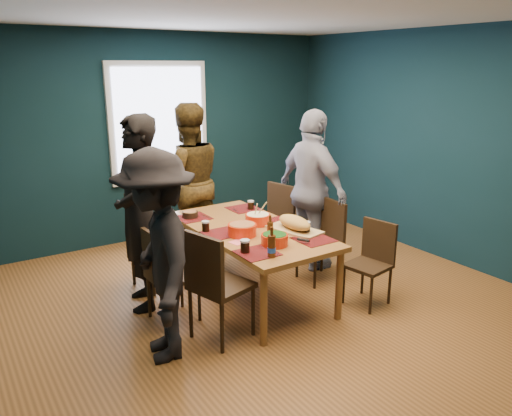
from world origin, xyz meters
The scene contains 26 objects.
room centered at (0.00, 0.27, 1.37)m, with size 5.01×5.01×2.71m.
dining_table centered at (-0.02, 0.24, 0.65)m, with size 0.96×1.90×0.72m.
chair_left_far centered at (-0.79, 0.96, 0.59)m, with size 0.53×0.53×1.01m.
chair_left_mid centered at (-0.96, 0.19, 0.51)m, with size 0.42×0.42×0.88m.
chair_left_near centered at (-0.74, -0.34, 0.57)m, with size 0.54×0.54×0.98m.
chair_right_far centered at (0.75, 0.88, 0.54)m, with size 0.50×0.50×0.92m.
chair_right_mid centered at (0.90, 0.14, 0.51)m, with size 0.42×0.42×0.88m.
chair_right_near centered at (0.91, -0.54, 0.48)m, with size 0.43×0.43×0.82m.
person_far_left centered at (-1.00, 0.63, 0.93)m, with size 0.68×0.44×1.86m, color black.
person_back centered at (-0.03, 1.59, 0.93)m, with size 0.90×0.70×1.86m, color black.
person_right centered at (0.98, 0.50, 0.91)m, with size 1.07×0.44×1.82m, color white.
person_near_left centered at (-1.20, -0.30, 0.85)m, with size 1.09×0.63×1.69m, color black.
bowl_salad centered at (-0.19, 0.09, 0.78)m, with size 0.27×0.27×0.11m.
bowl_dumpling centered at (0.12, 0.30, 0.78)m, with size 0.26×0.26×0.24m.
bowl_herbs centered at (-0.09, -0.30, 0.78)m, with size 0.24×0.24×0.11m.
cutting_board centered at (0.30, -0.07, 0.79)m, with size 0.39×0.69×0.15m.
small_bowl centered at (-0.36, 0.87, 0.76)m, with size 0.17×0.17×0.07m.
beer_bottle_a centered at (-0.28, -0.52, 0.82)m, with size 0.07×0.07×0.26m.
beer_bottle_b centered at (-0.03, -0.13, 0.81)m, with size 0.06×0.06×0.22m.
cola_glass_a centered at (-0.41, -0.31, 0.78)m, with size 0.08×0.08×0.12m.
cola_glass_b centered at (0.34, -0.20, 0.78)m, with size 0.08×0.08×0.12m.
cola_glass_c centered at (0.35, 0.79, 0.78)m, with size 0.07×0.07×0.10m.
cola_glass_d centered at (-0.43, 0.38, 0.78)m, with size 0.08×0.08×0.11m.
napkin_a centered at (0.31, 0.30, 0.72)m, with size 0.13×0.13×0.00m, color #FA6972.
napkin_b centered at (-0.33, -0.06, 0.72)m, with size 0.13×0.13×0.00m, color #FA6972.
napkin_c centered at (0.32, -0.45, 0.72)m, with size 0.12×0.12×0.00m, color #FA6972.
Camera 1 is at (-2.53, -3.72, 2.27)m, focal length 35.00 mm.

